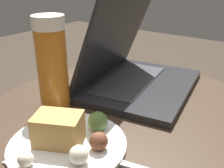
% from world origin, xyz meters
% --- Properties ---
extents(table, '(0.67, 0.67, 0.53)m').
position_xyz_m(table, '(0.00, 0.00, 0.36)').
color(table, '#9E9EA3').
rests_on(table, ground_plane).
extents(napkin, '(0.19, 0.16, 0.00)m').
position_xyz_m(napkin, '(-0.18, 0.04, 0.53)').
color(napkin, white).
rests_on(napkin, table).
extents(laptop, '(0.37, 0.31, 0.26)m').
position_xyz_m(laptop, '(0.12, 0.07, 0.58)').
color(laptop, '#232326').
rests_on(laptop, table).
extents(beer_glass, '(0.07, 0.07, 0.22)m').
position_xyz_m(beer_glass, '(-0.08, 0.16, 0.64)').
color(beer_glass, '#C6701E').
rests_on(beer_glass, table).
extents(snack_plate, '(0.22, 0.22, 0.07)m').
position_xyz_m(snack_plate, '(-0.18, 0.02, 0.55)').
color(snack_plate, white).
rests_on(snack_plate, table).
extents(fork, '(0.05, 0.16, 0.00)m').
position_xyz_m(fork, '(-0.17, -0.05, 0.53)').
color(fork, '#B2B2B7').
rests_on(fork, table).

